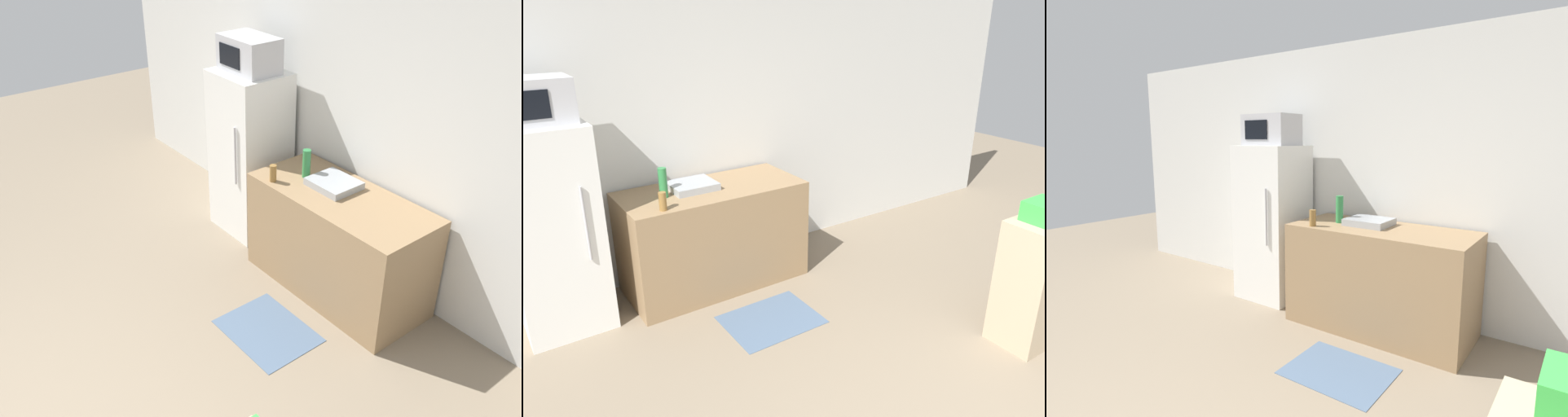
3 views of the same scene
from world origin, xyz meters
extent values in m
cube|color=silver|center=(0.00, 3.36, 1.30)|extent=(8.00, 0.06, 2.60)
cube|color=white|center=(-1.40, 2.99, 0.81)|extent=(0.64, 0.58, 1.61)
cylinder|color=#B7B7BC|center=(-1.22, 2.69, 0.93)|extent=(0.02, 0.02, 0.56)
cube|color=#BCBCC1|center=(-1.40, 2.99, 1.77)|extent=(0.53, 0.35, 0.31)
cube|color=black|center=(-1.45, 2.81, 1.77)|extent=(0.29, 0.01, 0.19)
cube|color=#937551|center=(-0.12, 2.94, 0.46)|extent=(1.58, 0.71, 0.92)
cube|color=#9EA3A8|center=(-0.27, 3.00, 0.95)|extent=(0.38, 0.34, 0.06)
cylinder|color=#2D7F42|center=(-0.54, 2.94, 1.04)|extent=(0.07, 0.07, 0.25)
cylinder|color=olive|center=(-0.66, 2.67, 0.99)|extent=(0.06, 0.06, 0.15)
cube|color=tan|center=(1.57, 0.84, 0.48)|extent=(0.75, 0.37, 0.97)
cube|color=green|center=(1.43, 0.87, 1.04)|extent=(0.27, 0.20, 0.14)
cube|color=slate|center=(-0.04, 2.12, 0.00)|extent=(0.74, 0.58, 0.01)
camera|label=1|loc=(2.67, -0.09, 3.17)|focal=40.00mm
camera|label=2|loc=(-1.90, -0.84, 2.36)|focal=35.00mm
camera|label=3|loc=(1.36, -0.22, 1.67)|focal=28.00mm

